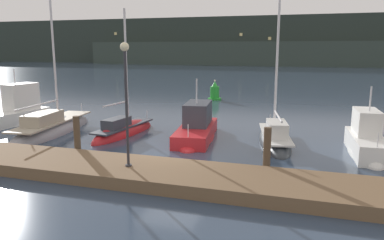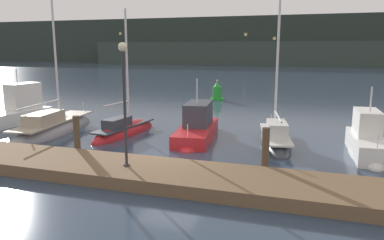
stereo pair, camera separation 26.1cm
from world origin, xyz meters
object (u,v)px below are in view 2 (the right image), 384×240
(motorboat_berth_1, at_px, (20,115))
(channel_buoy, at_px, (217,92))
(sailboat_berth_3, at_px, (124,132))
(sailboat_berth_5, at_px, (275,141))
(sailboat_berth_2, at_px, (54,130))
(motorboat_berth_4, at_px, (197,132))
(motorboat_berth_6, at_px, (367,148))
(dock_lamppost, at_px, (124,86))

(motorboat_berth_1, relative_size, channel_buoy, 2.64)
(sailboat_berth_3, xyz_separation_m, sailboat_berth_5, (8.19, 0.47, 0.05))
(motorboat_berth_1, height_order, sailboat_berth_2, sailboat_berth_2)
(motorboat_berth_4, distance_m, sailboat_berth_5, 4.09)
(sailboat_berth_2, relative_size, motorboat_berth_4, 1.93)
(sailboat_berth_5, relative_size, motorboat_berth_6, 1.94)
(motorboat_berth_1, xyz_separation_m, sailboat_berth_3, (7.82, -0.82, -0.44))
(sailboat_berth_3, relative_size, motorboat_berth_6, 1.58)
(sailboat_berth_3, xyz_separation_m, dock_lamppost, (3.47, -6.27, 3.30))
(dock_lamppost, bearing_deg, channel_buoy, 95.32)
(sailboat_berth_3, xyz_separation_m, channel_buoy, (1.47, 15.14, 0.57))
(motorboat_berth_1, distance_m, motorboat_berth_6, 20.14)
(sailboat_berth_5, distance_m, motorboat_berth_6, 4.17)
(sailboat_berth_3, bearing_deg, sailboat_berth_2, -168.88)
(motorboat_berth_1, bearing_deg, motorboat_berth_4, -2.08)
(channel_buoy, height_order, dock_lamppost, dock_lamppost)
(sailboat_berth_2, distance_m, motorboat_berth_4, 8.23)
(sailboat_berth_2, bearing_deg, dock_lamppost, -36.11)
(motorboat_berth_1, xyz_separation_m, dock_lamppost, (11.29, -7.09, 2.86))
(sailboat_berth_3, height_order, sailboat_berth_5, sailboat_berth_5)
(sailboat_berth_3, bearing_deg, motorboat_berth_1, 173.98)
(channel_buoy, bearing_deg, dock_lamppost, -84.68)
(motorboat_berth_1, distance_m, dock_lamppost, 13.63)
(motorboat_berth_6, bearing_deg, motorboat_berth_4, 175.17)
(motorboat_berth_4, xyz_separation_m, dock_lamppost, (-0.64, -6.66, 3.07))
(dock_lamppost, bearing_deg, motorboat_berth_4, 84.51)
(motorboat_berth_4, bearing_deg, sailboat_berth_2, -171.72)
(sailboat_berth_2, height_order, motorboat_berth_6, sailboat_berth_2)
(sailboat_berth_2, distance_m, channel_buoy, 16.87)
(motorboat_berth_4, relative_size, dock_lamppost, 1.34)
(sailboat_berth_2, relative_size, sailboat_berth_3, 1.55)
(motorboat_berth_1, distance_m, sailboat_berth_5, 16.02)
(motorboat_berth_1, relative_size, sailboat_berth_3, 0.65)
(motorboat_berth_4, bearing_deg, dock_lamppost, -95.49)
(sailboat_berth_5, xyz_separation_m, motorboat_berth_6, (4.09, -0.77, 0.19))
(channel_buoy, relative_size, dock_lamppost, 0.41)
(channel_buoy, bearing_deg, sailboat_berth_2, -109.07)
(sailboat_berth_2, bearing_deg, sailboat_berth_3, 11.12)
(motorboat_berth_1, xyz_separation_m, motorboat_berth_4, (11.93, -0.43, -0.21))
(sailboat_berth_5, bearing_deg, motorboat_berth_6, -10.69)
(motorboat_berth_1, xyz_separation_m, sailboat_berth_2, (3.78, -1.62, -0.41))
(sailboat_berth_3, distance_m, motorboat_berth_4, 4.13)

